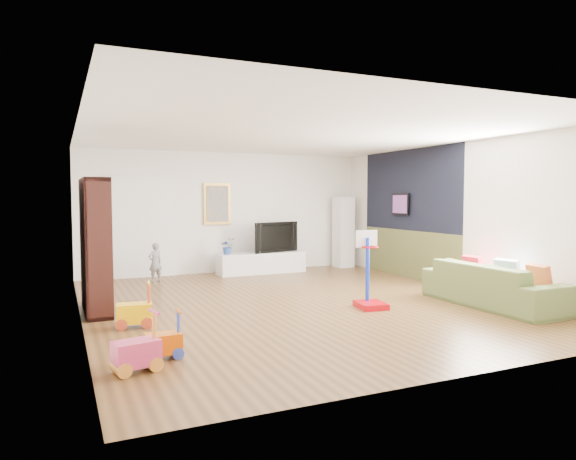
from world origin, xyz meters
name	(u,v)px	position (x,y,z in m)	size (l,w,h in m)	color
floor	(298,302)	(0.00, 0.00, 0.00)	(6.50, 7.50, 0.00)	brown
ceiling	(298,134)	(0.00, 0.00, 2.70)	(6.50, 7.50, 0.00)	white
wall_back	(227,213)	(0.00, 3.75, 1.35)	(6.50, 0.00, 2.70)	silver
wall_front	(470,234)	(0.00, -3.75, 1.35)	(6.50, 0.00, 2.70)	silver
wall_left	(79,223)	(-3.25, 0.00, 1.35)	(0.00, 7.50, 2.70)	white
wall_right	(456,216)	(3.25, 0.00, 1.35)	(0.00, 7.50, 2.70)	white
navy_accent	(409,190)	(3.23, 1.40, 1.85)	(0.01, 3.20, 1.70)	black
olive_wainscot	(408,254)	(3.23, 1.40, 0.50)	(0.01, 3.20, 1.00)	brown
doorway	(142,228)	(-1.90, 3.71, 1.05)	(1.45, 0.06, 2.10)	white
painting_back	(217,204)	(-0.25, 3.71, 1.55)	(0.62, 0.06, 0.92)	gold
artwork_right	(400,204)	(3.17, 1.60, 1.55)	(0.04, 0.56, 0.46)	#7F3F8C
media_console	(261,263)	(0.62, 3.24, 0.23)	(1.99, 0.50, 0.46)	silver
tall_cabinet	(343,232)	(2.81, 3.38, 0.85)	(0.40, 0.40, 1.70)	silver
bookshelf	(95,246)	(-3.01, 0.62, 0.99)	(0.35, 1.35, 1.97)	black
sofa	(493,284)	(2.67, -1.48, 0.34)	(2.31, 0.90, 0.68)	#566834
basketball_hoop	(371,269)	(0.84, -0.83, 0.60)	(0.41, 0.50, 1.19)	#B5040D
ride_on_yellow	(134,305)	(-2.63, -0.57, 0.29)	(0.44, 0.27, 0.59)	#FDBC00
ride_on_orange	(163,335)	(-2.52, -2.02, 0.25)	(0.37, 0.23, 0.50)	#D35800
ride_on_pink	(136,343)	(-2.84, -2.34, 0.29)	(0.43, 0.27, 0.58)	#D53769
child	(155,262)	(-1.76, 2.98, 0.40)	(0.29, 0.19, 0.79)	gray
tv	(273,237)	(0.93, 3.28, 0.80)	(1.18, 0.16, 0.68)	black
vase_plant	(228,246)	(-0.17, 3.22, 0.64)	(0.32, 0.28, 0.35)	#274996
pillow_left	(539,277)	(2.86, -2.16, 0.53)	(0.10, 0.37, 0.37)	#BC5228
pillow_center	(507,271)	(2.92, -1.52, 0.53)	(0.10, 0.39, 0.39)	white
pillow_right	(473,266)	(2.88, -0.83, 0.53)	(0.09, 0.36, 0.36)	#AC142A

